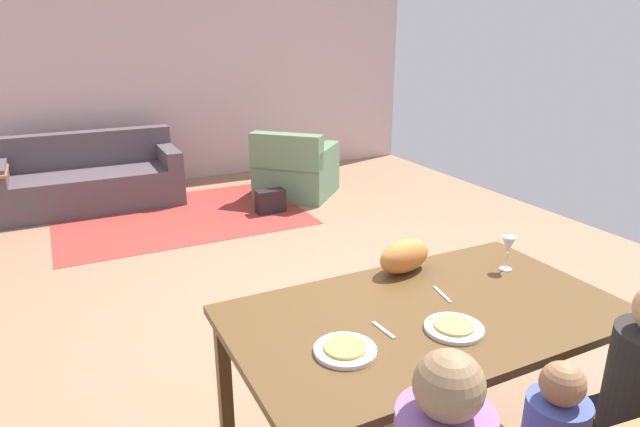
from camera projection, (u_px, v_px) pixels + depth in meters
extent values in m
cube|color=#986E51|center=(269.00, 272.00, 4.66)|extent=(6.85, 6.58, 0.02)
cube|color=beige|center=(171.00, 78.00, 7.05)|extent=(6.85, 0.10, 2.70)
cube|color=brown|center=(427.00, 315.00, 2.46)|extent=(1.79, 1.01, 0.04)
cube|color=brown|center=(624.00, 390.00, 2.56)|extent=(0.06, 0.06, 0.72)
cube|color=brown|center=(225.00, 383.00, 2.61)|extent=(0.06, 0.06, 0.72)
cube|color=brown|center=(490.00, 307.00, 3.31)|extent=(0.06, 0.06, 0.72)
cylinder|color=white|center=(345.00, 350.00, 2.14)|extent=(0.25, 0.25, 0.02)
cylinder|color=#E4AA4C|center=(345.00, 347.00, 2.14)|extent=(0.17, 0.17, 0.01)
cylinder|color=silver|center=(454.00, 328.00, 2.30)|extent=(0.25, 0.25, 0.02)
cylinder|color=#E1A952|center=(454.00, 325.00, 2.29)|extent=(0.17, 0.17, 0.01)
cylinder|color=silver|center=(505.00, 269.00, 2.87)|extent=(0.06, 0.06, 0.01)
cylinder|color=silver|center=(506.00, 261.00, 2.86)|extent=(0.01, 0.01, 0.09)
cone|color=silver|center=(508.00, 245.00, 2.83)|extent=(0.07, 0.07, 0.09)
cube|color=silver|center=(383.00, 330.00, 2.30)|extent=(0.03, 0.15, 0.01)
cube|color=silver|center=(442.00, 294.00, 2.60)|extent=(0.05, 0.17, 0.01)
sphere|color=#977651|center=(449.00, 385.00, 1.55)|extent=(0.21, 0.21, 0.21)
sphere|color=#9D704A|center=(563.00, 384.00, 1.81)|extent=(0.15, 0.15, 0.15)
ellipsoid|color=orange|center=(404.00, 256.00, 2.83)|extent=(0.35, 0.22, 0.17)
cube|color=#99332C|center=(181.00, 216.00, 5.98)|extent=(2.60, 1.80, 0.01)
cube|color=#51444B|center=(92.00, 189.00, 6.25)|extent=(1.96, 0.84, 0.42)
cube|color=#51444B|center=(85.00, 149.00, 6.40)|extent=(1.96, 0.20, 0.40)
cube|color=#51444B|center=(168.00, 155.00, 6.52)|extent=(0.18, 0.84, 0.20)
cube|color=#608260|center=(297.00, 178.00, 6.71)|extent=(1.20, 1.19, 0.42)
cube|color=#608260|center=(286.00, 151.00, 6.27)|extent=(0.75, 0.74, 0.40)
cube|color=#608260|center=(323.00, 155.00, 6.51)|extent=(0.72, 0.73, 0.20)
cube|color=#608260|center=(271.00, 152.00, 6.71)|extent=(0.72, 0.73, 0.20)
cube|color=black|center=(270.00, 201.00, 6.08)|extent=(0.32, 0.16, 0.26)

